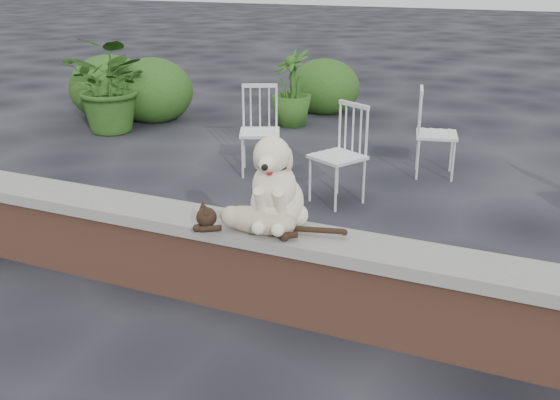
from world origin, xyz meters
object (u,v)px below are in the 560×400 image
at_px(dog, 277,179).
at_px(potted_plant_a, 112,85).
at_px(chair_a, 260,131).
at_px(chair_e, 437,133).
at_px(cat, 256,219).
at_px(chair_b, 338,155).
at_px(potted_plant_b, 292,88).

distance_m(dog, potted_plant_a, 5.19).
bearing_deg(chair_a, chair_e, -3.04).
relative_size(cat, chair_a, 1.19).
relative_size(chair_b, potted_plant_b, 0.89).
bearing_deg(chair_b, chair_e, 87.96).
bearing_deg(chair_a, potted_plant_a, 137.66).
xyz_separation_m(dog, chair_b, (-0.30, 2.03, -0.43)).
relative_size(chair_e, potted_plant_a, 0.73).
xyz_separation_m(chair_a, chair_b, (1.06, -0.52, 0.00)).
relative_size(cat, potted_plant_b, 1.06).
bearing_deg(cat, potted_plant_a, 126.89).
xyz_separation_m(cat, potted_plant_a, (-3.84, 3.54, -0.03)).
xyz_separation_m(dog, potted_plant_a, (-3.92, 3.39, -0.26)).
distance_m(chair_e, potted_plant_a, 4.32).
distance_m(cat, potted_plant_b, 5.18).
bearing_deg(cat, chair_e, 71.67).
distance_m(dog, chair_a, 2.93).
height_order(chair_a, potted_plant_b, potted_plant_b).
xyz_separation_m(chair_a, chair_e, (1.75, 0.68, 0.00)).
bearing_deg(dog, chair_e, 72.70).
height_order(dog, potted_plant_a, potted_plant_a).
distance_m(chair_a, chair_e, 1.88).
relative_size(cat, potted_plant_a, 0.87).
bearing_deg(chair_e, potted_plant_a, 75.15).
xyz_separation_m(dog, chair_e, (0.39, 3.24, -0.43)).
distance_m(chair_a, chair_b, 1.18).
xyz_separation_m(chair_a, potted_plant_a, (-2.56, 0.83, 0.17)).
height_order(dog, cat, dog).
height_order(chair_e, potted_plant_a, potted_plant_a).
bearing_deg(chair_a, chair_b, -50.71).
relative_size(cat, chair_b, 1.19).
bearing_deg(chair_e, chair_b, 137.48).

